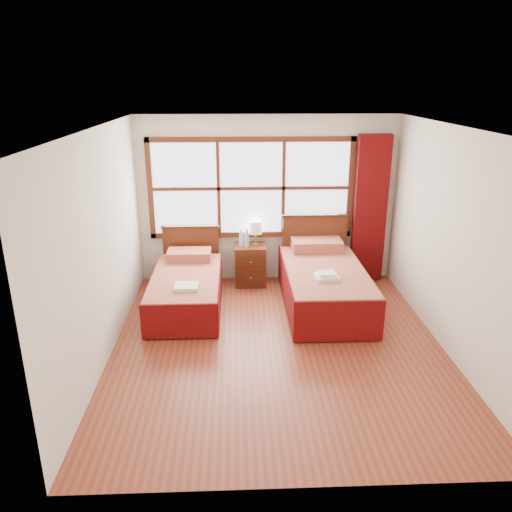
{
  "coord_description": "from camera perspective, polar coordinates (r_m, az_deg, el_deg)",
  "views": [
    {
      "loc": [
        -0.49,
        -5.37,
        3.08
      ],
      "look_at": [
        -0.24,
        0.7,
        0.93
      ],
      "focal_mm": 35.0,
      "sensor_mm": 36.0,
      "label": 1
    }
  ],
  "objects": [
    {
      "name": "wall_right",
      "position": [
        6.18,
        21.51,
        1.39
      ],
      "size": [
        0.0,
        4.5,
        4.5
      ],
      "primitive_type": "plane",
      "rotation": [
        1.57,
        0.0,
        -1.57
      ],
      "color": "silver",
      "rests_on": "floor"
    },
    {
      "name": "towels_right",
      "position": [
        6.69,
        8.09,
        -2.25
      ],
      "size": [
        0.32,
        0.29,
        0.09
      ],
      "rotation": [
        0.0,
        0.0,
        0.08
      ],
      "color": "white",
      "rests_on": "bed_right"
    },
    {
      "name": "window",
      "position": [
        7.74,
        -0.57,
        7.76
      ],
      "size": [
        3.16,
        0.06,
        1.56
      ],
      "color": "white",
      "rests_on": "wall_back"
    },
    {
      "name": "curtain",
      "position": [
        8.0,
        12.89,
        5.21
      ],
      "size": [
        0.5,
        0.16,
        2.3
      ],
      "primitive_type": "cube",
      "color": "#5B0909",
      "rests_on": "wall_back"
    },
    {
      "name": "bottle_near",
      "position": [
        7.72,
        -1.69,
        2.02
      ],
      "size": [
        0.07,
        0.07,
        0.26
      ],
      "color": "silver",
      "rests_on": "nightstand"
    },
    {
      "name": "floor",
      "position": [
        6.21,
        2.5,
        -10.24
      ],
      "size": [
        4.5,
        4.5,
        0.0
      ],
      "primitive_type": "plane",
      "color": "brown",
      "rests_on": "ground"
    },
    {
      "name": "towels_left",
      "position": [
        6.6,
        -7.94,
        -3.47
      ],
      "size": [
        0.31,
        0.27,
        0.05
      ],
      "rotation": [
        0.0,
        0.0,
        -0.01
      ],
      "color": "white",
      "rests_on": "bed_left"
    },
    {
      "name": "bed_right",
      "position": [
        7.22,
        7.71,
        -3.02
      ],
      "size": [
        1.12,
        2.17,
        1.09
      ],
      "color": "#391C0B",
      "rests_on": "floor"
    },
    {
      "name": "lamp",
      "position": [
        7.72,
        -0.04,
        3.2
      ],
      "size": [
        0.2,
        0.2,
        0.38
      ],
      "color": "gold",
      "rests_on": "nightstand"
    },
    {
      "name": "nightstand",
      "position": [
        7.86,
        -0.66,
        -1.01
      ],
      "size": [
        0.48,
        0.47,
        0.64
      ],
      "color": "#502311",
      "rests_on": "floor"
    },
    {
      "name": "ceiling",
      "position": [
        5.41,
        2.92,
        14.42
      ],
      "size": [
        4.5,
        4.5,
        0.0
      ],
      "primitive_type": "plane",
      "rotation": [
        3.14,
        0.0,
        0.0
      ],
      "color": "white",
      "rests_on": "wall_back"
    },
    {
      "name": "wall_back",
      "position": [
        7.84,
        1.27,
        6.4
      ],
      "size": [
        4.0,
        0.0,
        4.0
      ],
      "primitive_type": "plane",
      "rotation": [
        1.57,
        0.0,
        0.0
      ],
      "color": "silver",
      "rests_on": "floor"
    },
    {
      "name": "bottle_far",
      "position": [
        7.68,
        -1.06,
        1.98
      ],
      "size": [
        0.07,
        0.07,
        0.27
      ],
      "color": "silver",
      "rests_on": "nightstand"
    },
    {
      "name": "bed_left",
      "position": [
        7.17,
        -7.94,
        -3.61
      ],
      "size": [
        0.96,
        1.98,
        0.93
      ],
      "color": "#391C0B",
      "rests_on": "floor"
    },
    {
      "name": "wall_left",
      "position": [
        5.85,
        -17.21,
        0.92
      ],
      "size": [
        0.0,
        4.5,
        4.5
      ],
      "primitive_type": "plane",
      "rotation": [
        1.57,
        0.0,
        1.57
      ],
      "color": "silver",
      "rests_on": "floor"
    }
  ]
}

